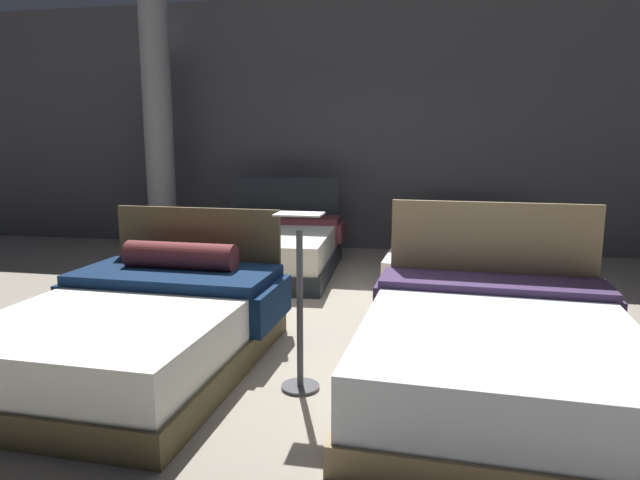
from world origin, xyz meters
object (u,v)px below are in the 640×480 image
(bed_0, at_px, (141,328))
(bed_1, at_px, (496,354))
(bed_3, at_px, (462,260))
(price_sign, at_px, (300,322))
(bed_2, at_px, (268,249))
(support_pillar, at_px, (158,125))

(bed_0, distance_m, bed_1, 2.34)
(bed_1, relative_size, bed_3, 1.03)
(bed_1, relative_size, price_sign, 1.97)
(bed_2, bearing_deg, bed_0, -93.94)
(support_pillar, bearing_deg, bed_3, -13.38)
(bed_0, height_order, bed_3, bed_0)
(bed_2, height_order, bed_3, bed_2)
(bed_3, distance_m, price_sign, 3.37)
(bed_2, bearing_deg, support_pillar, 147.13)
(bed_2, bearing_deg, bed_1, -54.82)
(bed_0, distance_m, price_sign, 1.18)
(bed_3, relative_size, price_sign, 1.91)
(bed_1, distance_m, support_pillar, 5.97)
(bed_3, bearing_deg, support_pillar, 169.69)
(bed_2, xyz_separation_m, support_pillar, (-1.88, 1.08, 1.48))
(bed_1, distance_m, bed_3, 3.01)
(bed_1, relative_size, bed_2, 1.00)
(bed_1, xyz_separation_m, bed_3, (-0.04, 3.01, -0.05))
(bed_0, height_order, support_pillar, support_pillar)
(bed_3, height_order, support_pillar, support_pillar)
(bed_2, xyz_separation_m, price_sign, (1.11, -3.07, 0.17))
(support_pillar, bearing_deg, price_sign, -54.14)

